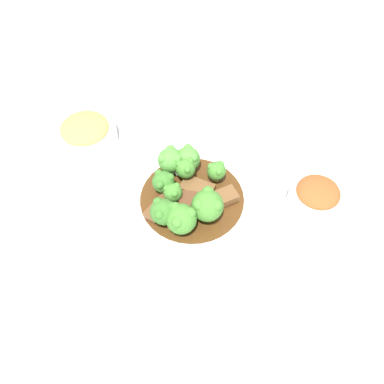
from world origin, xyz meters
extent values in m
plane|color=silver|center=(0.00, 0.00, 0.00)|extent=(4.00, 4.00, 0.00)
cylinder|color=white|center=(0.00, 0.00, 0.01)|extent=(0.29, 0.29, 0.01)
torus|color=white|center=(0.00, 0.00, 0.01)|extent=(0.29, 0.29, 0.01)
cylinder|color=#4C2D14|center=(0.00, 0.00, 0.01)|extent=(0.18, 0.18, 0.00)
cube|color=brown|center=(0.02, -0.01, 0.02)|extent=(0.05, 0.07, 0.01)
cube|color=brown|center=(-0.01, -0.04, 0.03)|extent=(0.06, 0.08, 0.01)
cube|color=brown|center=(-0.03, 0.05, 0.02)|extent=(0.07, 0.06, 0.01)
cube|color=#56331E|center=(-0.02, 0.01, 0.03)|extent=(0.05, 0.03, 0.01)
cylinder|color=#7FA84C|center=(0.06, 0.01, 0.02)|extent=(0.01, 0.01, 0.01)
sphere|color=#4C8E38|center=(0.06, 0.01, 0.04)|extent=(0.05, 0.05, 0.05)
sphere|color=#4C8E38|center=(0.08, 0.01, 0.06)|extent=(0.02, 0.02, 0.02)
sphere|color=#4C8E38|center=(0.06, 0.02, 0.06)|extent=(0.02, 0.02, 0.02)
sphere|color=#4C8E38|center=(0.06, 0.00, 0.06)|extent=(0.02, 0.02, 0.02)
cylinder|color=#7FA84C|center=(0.01, 0.05, 0.02)|extent=(0.01, 0.01, 0.01)
sphere|color=#387028|center=(0.01, 0.05, 0.04)|extent=(0.04, 0.04, 0.04)
sphere|color=#387028|center=(0.02, 0.06, 0.05)|extent=(0.01, 0.01, 0.01)
sphere|color=#387028|center=(0.00, 0.05, 0.05)|extent=(0.01, 0.01, 0.01)
sphere|color=#387028|center=(0.02, 0.04, 0.05)|extent=(0.01, 0.01, 0.01)
cylinder|color=#8EB756|center=(0.04, 0.01, 0.03)|extent=(0.01, 0.01, 0.02)
sphere|color=#427F2D|center=(0.04, 0.01, 0.05)|extent=(0.04, 0.04, 0.04)
sphere|color=#427F2D|center=(0.04, 0.02, 0.06)|extent=(0.01, 0.01, 0.01)
sphere|color=#427F2D|center=(0.03, 0.01, 0.06)|extent=(0.01, 0.01, 0.01)
sphere|color=#427F2D|center=(0.05, 0.01, 0.06)|extent=(0.01, 0.01, 0.01)
cylinder|color=#7FA84C|center=(-0.04, -0.03, 0.03)|extent=(0.02, 0.02, 0.01)
sphere|color=#427F2D|center=(-0.04, -0.03, 0.05)|extent=(0.05, 0.05, 0.05)
sphere|color=#427F2D|center=(-0.05, -0.01, 0.07)|extent=(0.02, 0.02, 0.02)
sphere|color=#427F2D|center=(-0.05, -0.04, 0.07)|extent=(0.02, 0.02, 0.02)
sphere|color=#427F2D|center=(-0.02, -0.03, 0.07)|extent=(0.02, 0.02, 0.02)
cylinder|color=#7FA84C|center=(-0.06, 0.01, 0.02)|extent=(0.02, 0.02, 0.01)
sphere|color=#427F2D|center=(-0.06, 0.01, 0.05)|extent=(0.05, 0.05, 0.05)
sphere|color=#427F2D|center=(-0.08, 0.02, 0.06)|extent=(0.02, 0.02, 0.02)
sphere|color=#427F2D|center=(-0.06, 0.00, 0.06)|extent=(0.02, 0.02, 0.02)
sphere|color=#427F2D|center=(-0.05, 0.02, 0.06)|extent=(0.02, 0.02, 0.02)
cylinder|color=#7FA84C|center=(0.04, -0.04, 0.03)|extent=(0.01, 0.01, 0.01)
sphere|color=#427F2D|center=(0.04, -0.04, 0.04)|extent=(0.03, 0.03, 0.03)
sphere|color=#427F2D|center=(0.03, -0.04, 0.05)|extent=(0.01, 0.01, 0.01)
sphere|color=#427F2D|center=(0.05, -0.05, 0.05)|extent=(0.01, 0.01, 0.01)
sphere|color=#427F2D|center=(0.04, -0.03, 0.05)|extent=(0.01, 0.01, 0.01)
cylinder|color=#7FA84C|center=(0.06, 0.04, 0.03)|extent=(0.01, 0.01, 0.02)
sphere|color=#4C8E38|center=(0.06, 0.04, 0.05)|extent=(0.04, 0.04, 0.04)
sphere|color=#4C8E38|center=(0.05, 0.03, 0.06)|extent=(0.02, 0.02, 0.02)
sphere|color=#4C8E38|center=(0.07, 0.04, 0.06)|extent=(0.02, 0.02, 0.02)
sphere|color=#4C8E38|center=(0.05, 0.05, 0.06)|extent=(0.02, 0.02, 0.02)
cylinder|color=#7FA84C|center=(-0.05, 0.04, 0.03)|extent=(0.01, 0.01, 0.02)
sphere|color=#387028|center=(-0.05, 0.04, 0.05)|extent=(0.04, 0.04, 0.04)
sphere|color=#387028|center=(-0.05, 0.03, 0.06)|extent=(0.02, 0.02, 0.02)
sphere|color=#387028|center=(-0.04, 0.05, 0.06)|extent=(0.02, 0.02, 0.02)
sphere|color=#387028|center=(-0.07, 0.05, 0.06)|extent=(0.02, 0.02, 0.02)
cylinder|color=#8EB756|center=(-0.01, 0.03, 0.02)|extent=(0.01, 0.01, 0.01)
sphere|color=#427F2D|center=(-0.01, 0.03, 0.04)|extent=(0.03, 0.03, 0.03)
sphere|color=#427F2D|center=(0.00, 0.03, 0.05)|extent=(0.01, 0.01, 0.01)
sphere|color=#427F2D|center=(-0.01, 0.04, 0.05)|extent=(0.01, 0.01, 0.01)
sphere|color=#427F2D|center=(-0.02, 0.03, 0.05)|extent=(0.01, 0.01, 0.01)
ellipsoid|color=silver|center=(0.07, 0.02, 0.03)|extent=(0.08, 0.06, 0.01)
cylinder|color=silver|center=(0.18, 0.05, 0.02)|extent=(0.16, 0.05, 0.01)
cylinder|color=white|center=(0.00, -0.21, 0.00)|extent=(0.05, 0.05, 0.01)
cylinder|color=white|center=(0.00, -0.21, 0.02)|extent=(0.10, 0.10, 0.04)
torus|color=white|center=(0.00, -0.21, 0.04)|extent=(0.10, 0.10, 0.01)
ellipsoid|color=#D14C23|center=(0.00, -0.21, 0.04)|extent=(0.07, 0.07, 0.03)
cylinder|color=white|center=(0.14, 0.21, 0.00)|extent=(0.07, 0.07, 0.01)
cylinder|color=white|center=(0.14, 0.21, 0.02)|extent=(0.12, 0.12, 0.03)
torus|color=white|center=(0.14, 0.21, 0.03)|extent=(0.12, 0.12, 0.01)
ellipsoid|color=tan|center=(0.14, 0.21, 0.03)|extent=(0.09, 0.09, 0.02)
cylinder|color=white|center=(-0.20, 0.14, 0.01)|extent=(0.08, 0.08, 0.01)
torus|color=white|center=(-0.20, 0.14, 0.01)|extent=(0.08, 0.08, 0.01)
cube|color=silver|center=(-0.21, 0.07, 0.00)|extent=(0.13, 0.09, 0.01)
camera|label=1|loc=(-0.45, -0.02, 0.66)|focal=42.00mm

